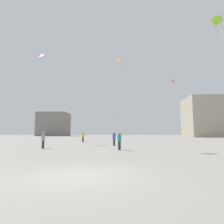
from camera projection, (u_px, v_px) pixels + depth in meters
name	position (u px, v px, depth m)	size (l,w,h in m)	color
ground_plane	(79.00, 176.00, 6.71)	(300.00, 300.00, 0.00)	gray
person_in_blue	(114.00, 138.00, 22.68)	(0.37, 0.37, 1.68)	#2D2D33
person_in_grey	(43.00, 139.00, 18.54)	(0.35, 0.35, 1.60)	#2D2D33
person_in_teal	(119.00, 140.00, 16.89)	(0.35, 0.35, 1.60)	#2D2D33
person_in_yellow	(83.00, 136.00, 31.88)	(0.39, 0.39, 1.79)	#2D2D33
kite_crimson_diamond	(172.00, 81.00, 43.09)	(18.64, 12.11, 12.58)	red
kite_amber_diamond	(119.00, 60.00, 18.89)	(1.05, 1.73, 7.73)	yellow
kite_magenta_diamond	(42.00, 55.00, 31.80)	(7.43, 2.75, 13.68)	#D12899
kite_lime_diamond	(217.00, 21.00, 19.14)	(1.27, 6.10, 11.86)	#8CD12D
building_left_hall	(54.00, 124.00, 103.77)	(15.93, 15.22, 12.45)	gray
building_centre_hall	(210.00, 117.00, 74.96)	(18.59, 15.99, 15.32)	#A39984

